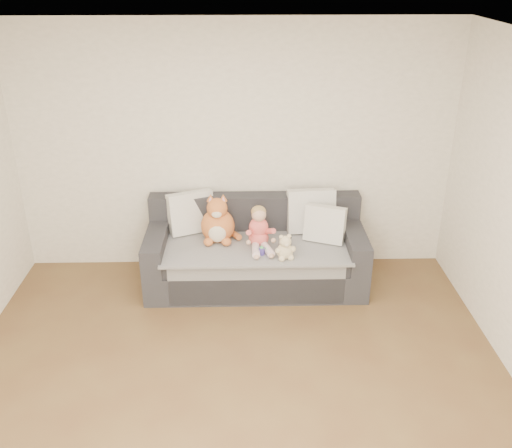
# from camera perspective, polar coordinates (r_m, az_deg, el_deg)

# --- Properties ---
(room_shell) EXTENTS (5.00, 5.00, 5.00)m
(room_shell) POSITION_cam_1_polar(r_m,az_deg,el_deg) (3.96, -2.42, -1.79)
(room_shell) COLOR brown
(room_shell) RESTS_ON ground
(sofa) EXTENTS (2.20, 0.94, 0.85)m
(sofa) POSITION_cam_1_polar(r_m,az_deg,el_deg) (5.88, -0.05, -3.09)
(sofa) COLOR #2A2A2F
(sofa) RESTS_ON ground
(cushion_left) EXTENTS (0.51, 0.38, 0.44)m
(cushion_left) POSITION_cam_1_polar(r_m,az_deg,el_deg) (5.95, -6.52, 1.16)
(cushion_left) COLOR silver
(cushion_left) RESTS_ON sofa
(cushion_right_back) EXTENTS (0.51, 0.26, 0.47)m
(cushion_right_back) POSITION_cam_1_polar(r_m,az_deg,el_deg) (5.95, 5.52, 1.32)
(cushion_right_back) COLOR silver
(cushion_right_back) RESTS_ON sofa
(cushion_right_front) EXTENTS (0.44, 0.32, 0.38)m
(cushion_right_front) POSITION_cam_1_polar(r_m,az_deg,el_deg) (5.76, 6.91, -0.00)
(cushion_right_front) COLOR silver
(cushion_right_front) RESTS_ON sofa
(toddler) EXTENTS (0.30, 0.43, 0.42)m
(toddler) POSITION_cam_1_polar(r_m,az_deg,el_deg) (5.61, 0.32, -0.62)
(toddler) COLOR #ED6053
(toddler) RESTS_ON sofa
(plush_cat) EXTENTS (0.42, 0.35, 0.52)m
(plush_cat) POSITION_cam_1_polar(r_m,az_deg,el_deg) (5.74, -3.83, 0.08)
(plush_cat) COLOR #C4672B
(plush_cat) RESTS_ON sofa
(teddy_bear) EXTENTS (0.20, 0.16, 0.26)m
(teddy_bear) POSITION_cam_1_polar(r_m,az_deg,el_deg) (5.43, 2.94, -2.50)
(teddy_bear) COLOR beige
(teddy_bear) RESTS_ON sofa
(plush_cow) EXTENTS (0.13, 0.20, 0.16)m
(plush_cow) POSITION_cam_1_polar(r_m,az_deg,el_deg) (5.61, 2.93, -1.93)
(plush_cow) COLOR white
(plush_cow) RESTS_ON sofa
(sippy_cup) EXTENTS (0.09, 0.07, 0.10)m
(sippy_cup) POSITION_cam_1_polar(r_m,az_deg,el_deg) (5.51, 0.57, -2.61)
(sippy_cup) COLOR #47389B
(sippy_cup) RESTS_ON sofa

